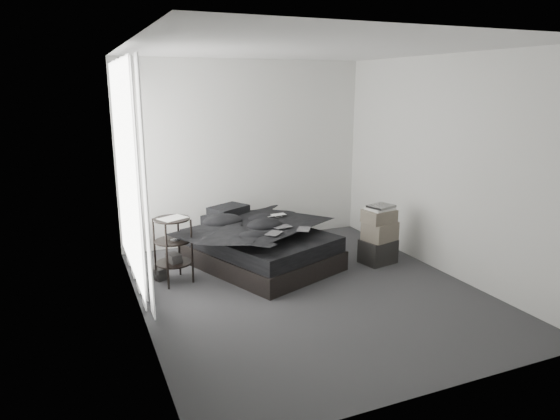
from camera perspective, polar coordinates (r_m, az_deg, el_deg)
name	(u,v)px	position (r m, az deg, el deg)	size (l,w,h in m)	color
floor	(308,290)	(5.70, 3.19, -9.16)	(3.60, 4.20, 0.01)	#37373A
ceiling	(311,49)	(5.25, 3.59, 17.93)	(3.60, 4.20, 0.01)	white
wall_back	(245,153)	(7.24, -4.05, 6.54)	(3.60, 0.01, 2.60)	white
wall_front	(445,227)	(3.61, 18.31, -1.83)	(3.60, 0.01, 2.60)	white
wall_left	(135,190)	(4.81, -16.24, 2.19)	(0.01, 4.20, 2.60)	white
wall_right	(444,166)	(6.32, 18.23, 4.77)	(0.01, 4.20, 2.60)	white
window_left	(126,170)	(5.69, -17.21, 4.39)	(0.02, 2.00, 2.30)	white
curtain_left	(131,176)	(5.70, -16.66, 3.74)	(0.06, 2.12, 2.48)	white
bed	(261,256)	(6.41, -2.20, -5.29)	(1.34, 1.77, 0.24)	black
mattress	(261,240)	(6.34, -2.22, -3.47)	(1.29, 1.71, 0.19)	black
duvet	(263,226)	(6.25, -1.97, -1.83)	(1.30, 1.51, 0.21)	black
pillow_lower	(224,219)	(6.78, -6.38, -1.03)	(0.53, 0.36, 0.12)	black
pillow_upper	(228,210)	(6.77, -5.92, -0.02)	(0.50, 0.34, 0.11)	black
laptop	(277,211)	(6.50, -0.36, -0.17)	(0.28, 0.18, 0.02)	silver
comic_a	(274,228)	(5.78, -0.69, -2.06)	(0.22, 0.15, 0.01)	black
comic_b	(282,221)	(6.04, 0.24, -1.30)	(0.22, 0.15, 0.01)	black
comic_c	(304,223)	(5.95, 2.74, -1.52)	(0.22, 0.15, 0.01)	black
side_stand	(173,251)	(5.92, -12.10, -4.59)	(0.41, 0.41, 0.76)	black
papers	(173,219)	(5.81, -12.15, -0.96)	(0.29, 0.22, 0.02)	white
floor_books	(159,273)	(6.16, -13.68, -7.00)	(0.14, 0.20, 0.14)	black
box_lower	(378,251)	(6.61, 11.12, -4.63)	(0.42, 0.33, 0.31)	black
box_mid	(380,231)	(6.53, 11.35, -2.37)	(0.39, 0.31, 0.24)	#675E51
box_upper	(379,216)	(6.47, 11.26, -0.68)	(0.37, 0.30, 0.16)	#675E51
art_book_white	(380,208)	(6.45, 11.36, 0.17)	(0.32, 0.25, 0.03)	silver
art_book_snake	(381,206)	(6.45, 11.49, 0.43)	(0.31, 0.25, 0.03)	silver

